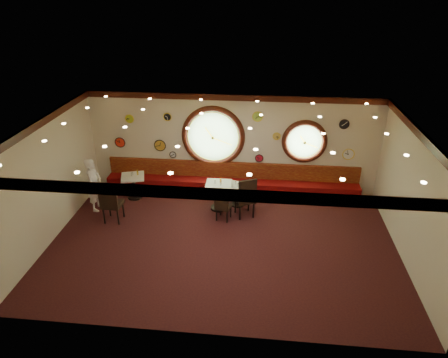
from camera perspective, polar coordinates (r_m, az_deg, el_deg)
floor at (r=10.61m, az=-0.25°, el=-9.21°), size 9.00×6.00×0.00m
ceiling at (r=9.12m, az=-0.28°, el=7.31°), size 9.00×6.00×0.02m
wall_back at (r=12.47m, az=1.20°, el=4.92°), size 9.00×0.02×3.20m
wall_front at (r=7.28m, az=-2.83°, el=-12.77°), size 9.00×0.02×3.20m
wall_left at (r=11.13m, az=-23.97°, el=-0.33°), size 0.02×6.00×3.20m
wall_right at (r=10.36m, az=25.36°, el=-2.63°), size 0.02×6.00×3.20m
molding_back at (r=11.95m, az=1.25°, el=11.57°), size 9.00×0.10×0.18m
molding_front at (r=6.47m, az=-3.06°, el=-2.11°), size 9.00×0.10×0.18m
molding_left at (r=10.57m, az=-25.24°, el=6.98°), size 0.10×6.00×0.18m
molding_right at (r=9.76m, az=26.80°, el=5.15°), size 0.10×6.00×0.18m
banquette_base at (r=12.86m, az=1.04°, el=-1.76°), size 8.00×0.55×0.20m
banquette_seat at (r=12.74m, az=1.05°, el=-0.77°), size 8.00×0.55×0.30m
banquette_back at (r=12.76m, az=1.14°, el=1.27°), size 8.00×0.10×0.55m
porthole_left_glass at (r=12.44m, az=-1.56°, el=6.09°), size 1.66×0.02×1.66m
porthole_left_frame at (r=12.42m, az=-1.57°, el=6.06°), size 1.98×0.18×1.98m
porthole_left_ring at (r=12.40m, az=-1.59°, el=6.01°), size 1.61×0.03×1.61m
porthole_right_glass at (r=12.43m, az=11.41°, el=5.29°), size 1.10×0.02×1.10m
porthole_right_frame at (r=12.42m, az=11.42°, el=5.27°), size 1.38×0.18×1.38m
porthole_right_ring at (r=12.39m, az=11.43°, el=5.21°), size 1.09×0.03×1.09m
wall_clock_0 at (r=12.73m, az=17.34°, el=3.40°), size 0.34×0.03×0.34m
wall_clock_1 at (r=12.82m, az=-13.34°, el=8.38°), size 0.26×0.03×0.26m
wall_clock_2 at (r=12.46m, az=-8.09°, el=8.79°), size 0.24×0.03×0.24m
wall_clock_3 at (r=12.87m, az=-7.30°, el=3.48°), size 0.20×0.03×0.20m
wall_clock_4 at (r=12.28m, az=7.53°, el=6.09°), size 0.22×0.03×0.22m
wall_clock_5 at (r=12.56m, az=5.04°, el=2.99°), size 0.24×0.03×0.24m
wall_clock_6 at (r=12.85m, az=-9.13°, el=4.77°), size 0.36×0.03×0.36m
wall_clock_7 at (r=12.08m, az=4.82°, el=8.89°), size 0.30×0.03×0.30m
wall_clock_8 at (r=12.36m, az=16.79°, el=7.51°), size 0.28×0.03×0.28m
wall_clock_9 at (r=13.22m, az=-14.62°, el=5.09°), size 0.32×0.03×0.32m
table_a at (r=12.78m, az=-12.80°, el=-0.73°), size 0.86×0.86×0.76m
table_b at (r=11.85m, az=-0.78°, el=-2.08°), size 0.77×0.77×0.83m
table_c at (r=12.09m, az=1.97°, el=-2.02°), size 0.75×0.75×0.67m
chair_a at (r=11.54m, az=-15.96°, el=-2.93°), size 0.54×0.54×0.78m
chair_b at (r=11.26m, az=-0.21°, el=-3.50°), size 0.50×0.50×0.61m
chair_c at (r=11.36m, az=3.17°, el=-2.34°), size 0.69×0.69×0.78m
condiment_a_salt at (r=12.73m, az=-12.92°, el=0.80°), size 0.03×0.03×0.09m
condiment_b_salt at (r=11.73m, az=-1.29°, el=-0.39°), size 0.04×0.04×0.11m
condiment_c_salt at (r=12.03m, az=1.69°, el=-0.56°), size 0.04×0.04×0.10m
condiment_a_pepper at (r=12.64m, az=-13.08°, el=0.65°), size 0.04×0.04×0.11m
condiment_b_pepper at (r=11.62m, az=-0.49°, el=-0.68°), size 0.04×0.04×0.11m
condiment_c_pepper at (r=11.92m, az=2.02°, el=-0.84°), size 0.04×0.04×0.10m
condiment_a_bottle at (r=12.68m, az=-12.26°, el=0.93°), size 0.05×0.05×0.16m
condiment_b_bottle at (r=11.69m, az=-0.49°, el=-0.32°), size 0.05×0.05×0.17m
condiment_c_bottle at (r=11.97m, az=2.54°, el=-0.64°), size 0.04×0.04×0.14m
waiter at (r=12.32m, az=-18.04°, el=-0.76°), size 0.39×0.60×1.64m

